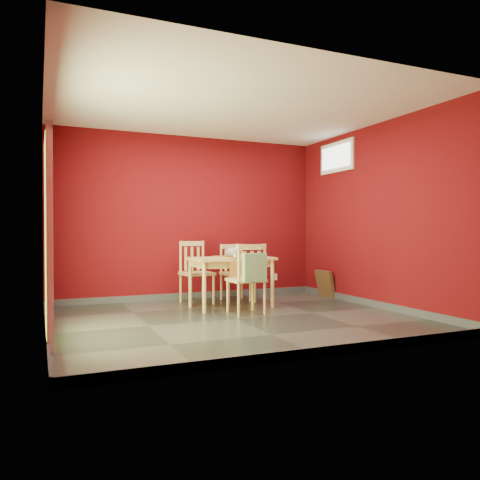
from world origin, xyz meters
name	(u,v)px	position (x,y,z in m)	size (l,w,h in m)	color
ground	(236,319)	(0.00, 0.00, 0.00)	(4.50, 4.50, 0.00)	#2D342D
room_shell	(236,315)	(0.00, 0.00, 0.05)	(4.50, 4.50, 4.50)	#5B090D
doorway	(47,231)	(-2.23, -0.40, 1.12)	(0.06, 1.01, 2.13)	#B7D838
window	(336,157)	(2.23, 1.00, 2.35)	(0.05, 0.90, 0.50)	white
outlet_plate	(275,277)	(1.60, 1.99, 0.30)	(0.08, 0.01, 0.12)	silver
dining_table	(231,264)	(0.28, 0.86, 0.65)	(1.21, 0.73, 0.74)	tan
table_runner	(234,261)	(0.28, 0.74, 0.69)	(0.35, 0.69, 0.34)	#9F6629
chair_far_left	(196,271)	(-0.05, 1.50, 0.50)	(0.50, 0.50, 0.97)	tan
chair_far_right	(235,272)	(0.62, 1.52, 0.47)	(0.44, 0.44, 0.91)	tan
chair_near	(247,278)	(0.29, 0.28, 0.49)	(0.45, 0.45, 0.95)	tan
tote_bag	(254,267)	(0.29, 0.05, 0.65)	(0.32, 0.19, 0.44)	#74A169
cat	(233,250)	(0.31, 0.85, 0.84)	(0.22, 0.42, 0.21)	slate
picture_frame	(325,284)	(2.19, 1.27, 0.23)	(0.15, 0.45, 0.46)	brown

